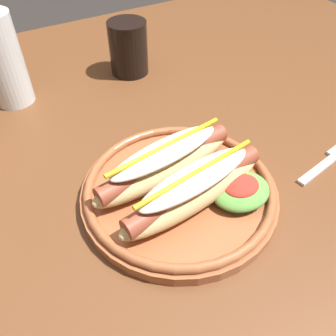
% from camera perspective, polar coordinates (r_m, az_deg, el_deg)
% --- Properties ---
extents(ground_plane, '(8.00, 8.00, 0.00)m').
position_cam_1_polar(ground_plane, '(1.20, -0.79, -22.36)').
color(ground_plane, '#2D2826').
extents(dining_table, '(1.42, 1.00, 0.74)m').
position_cam_1_polar(dining_table, '(0.66, -1.34, 0.77)').
color(dining_table, brown).
rests_on(dining_table, ground_plane).
extents(hot_dog_plate, '(0.26, 0.26, 0.08)m').
position_cam_1_polar(hot_dog_plate, '(0.47, 2.27, -2.62)').
color(hot_dog_plate, '#9E5633').
rests_on(hot_dog_plate, dining_table).
extents(fork, '(0.12, 0.04, 0.00)m').
position_cam_1_polar(fork, '(0.58, 24.50, 0.97)').
color(fork, silver).
rests_on(fork, dining_table).
extents(soda_cup, '(0.08, 0.08, 0.10)m').
position_cam_1_polar(soda_cup, '(0.74, -6.41, 18.70)').
color(soda_cup, black).
rests_on(soda_cup, dining_table).
extents(glass_bottle, '(0.07, 0.07, 0.23)m').
position_cam_1_polar(glass_bottle, '(0.68, -25.42, 16.19)').
color(glass_bottle, silver).
rests_on(glass_bottle, dining_table).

